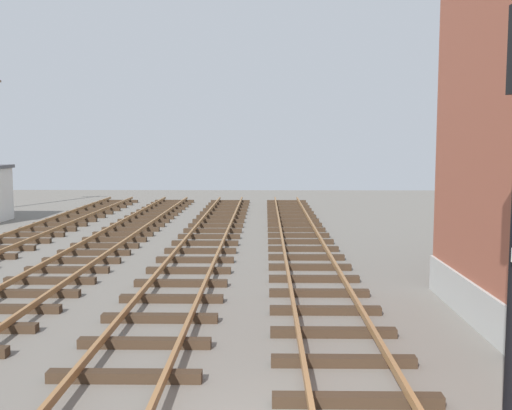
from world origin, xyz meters
The scene contains 0 objects.
Camera 1 is at (-0.30, -6.97, 3.83)m, focal length 42.66 mm.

